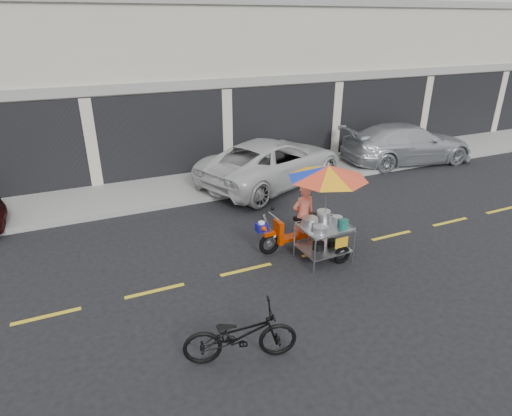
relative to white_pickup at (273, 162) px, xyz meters
name	(u,v)px	position (x,y,z in m)	size (l,w,h in m)	color
ground	(324,251)	(-0.93, -4.70, -0.74)	(90.00, 90.00, 0.00)	black
sidewalk	(238,177)	(-0.93, 0.80, -0.67)	(45.00, 3.00, 0.15)	gray
shophouse_block	(254,40)	(1.89, 5.89, 3.49)	(36.00, 8.11, 10.40)	beige
centerline	(324,251)	(-0.93, -4.70, -0.74)	(42.00, 0.10, 0.01)	gold
white_pickup	(273,162)	(0.00, 0.00, 0.00)	(2.47, 5.36, 1.49)	silver
silver_pickup	(407,144)	(5.67, 0.00, -0.01)	(2.06, 5.07, 1.47)	#BABEC3
near_bicycle	(240,335)	(-4.04, -7.14, -0.27)	(0.63, 1.82, 0.96)	black
food_vendor_rig	(317,197)	(-1.19, -4.67, 0.67)	(2.28, 1.79, 2.26)	black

